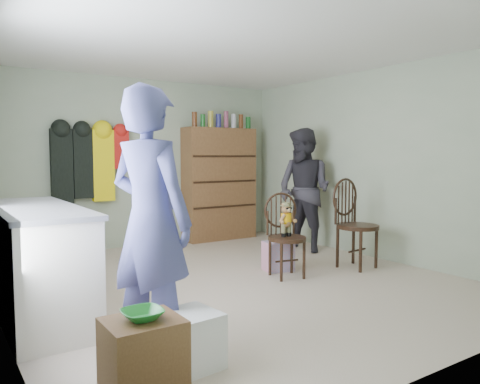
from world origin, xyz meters
TOP-DOWN VIEW (x-y plane):
  - ground_plane at (0.00, 0.00)m, footprint 5.00×5.00m
  - room_walls at (0.00, 0.53)m, footprint 5.00×5.00m
  - counter at (-1.95, 0.00)m, footprint 0.64×1.86m
  - stool at (-1.82, -2.00)m, footprint 0.38×0.32m
  - bowl at (-1.82, -2.00)m, footprint 0.21×0.21m
  - plastic_tub at (-1.34, -1.57)m, footprint 0.41×0.39m
  - chair_front at (0.63, -0.14)m, footprint 0.50×0.50m
  - chair_far at (1.60, -0.26)m, footprint 0.54×0.54m
  - striped_bag at (0.73, 0.11)m, footprint 0.37×0.32m
  - person_left at (-1.44, -1.22)m, footprint 0.67×0.79m
  - person_right at (1.73, 0.78)m, footprint 0.80×0.95m
  - dresser at (1.25, 2.30)m, footprint 1.20×0.39m
  - coat_rack at (-0.83, 2.38)m, footprint 1.42×0.12m

SIDE VIEW (x-z plane):
  - ground_plane at x=0.00m, z-range 0.00..0.00m
  - striped_bag at x=0.73m, z-range 0.00..0.34m
  - plastic_tub at x=-1.34m, z-range 0.00..0.36m
  - stool at x=-1.82m, z-range 0.00..0.54m
  - counter at x=-1.95m, z-range 0.00..0.94m
  - chair_front at x=0.63m, z-range 0.08..1.02m
  - bowl at x=-1.82m, z-range 0.54..0.59m
  - chair_far at x=1.60m, z-range 0.04..1.13m
  - person_right at x=1.73m, z-range 0.00..1.75m
  - dresser at x=1.25m, z-range -0.12..1.95m
  - person_left at x=-1.44m, z-range 0.00..1.83m
  - coat_rack at x=-0.83m, z-range 0.70..1.80m
  - room_walls at x=0.00m, z-range -0.92..4.08m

